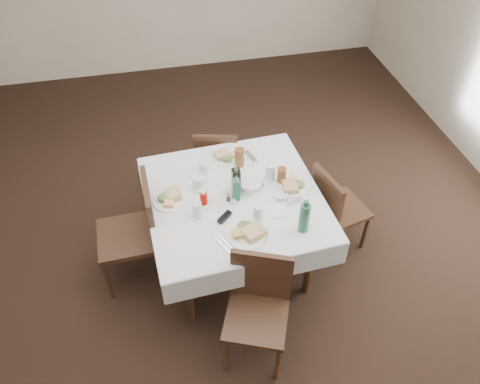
{
  "coord_description": "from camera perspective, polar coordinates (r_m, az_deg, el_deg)",
  "views": [
    {
      "loc": [
        -0.27,
        -2.51,
        3.26
      ],
      "look_at": [
        0.28,
        0.01,
        0.8
      ],
      "focal_mm": 35.0,
      "sensor_mm": 36.0,
      "label": 1
    }
  ],
  "objects": [
    {
      "name": "ground_plane",
      "position": [
        4.12,
        -3.89,
        -8.7
      ],
      "size": [
        7.0,
        7.0,
        0.0
      ],
      "primitive_type": "plane",
      "color": "black"
    },
    {
      "name": "room_shell",
      "position": [
        2.96,
        -5.48,
        11.93
      ],
      "size": [
        6.04,
        7.04,
        2.8
      ],
      "color": "#BAAE99",
      "rests_on": "ground"
    },
    {
      "name": "dining_table",
      "position": [
        3.64,
        -0.76,
        -1.44
      ],
      "size": [
        1.4,
        1.4,
        0.76
      ],
      "color": "#311F15",
      "rests_on": "ground"
    },
    {
      "name": "chair_north",
      "position": [
        4.37,
        -2.84,
        3.92
      ],
      "size": [
        0.47,
        0.47,
        0.82
      ],
      "color": "#311F15",
      "rests_on": "ground"
    },
    {
      "name": "chair_south",
      "position": [
        3.29,
        2.28,
        -13.18
      ],
      "size": [
        0.55,
        0.55,
        0.89
      ],
      "color": "#311F15",
      "rests_on": "ground"
    },
    {
      "name": "chair_east",
      "position": [
        3.98,
        11.35,
        -1.7
      ],
      "size": [
        0.48,
        0.48,
        0.84
      ],
      "color": "#311F15",
      "rests_on": "ground"
    },
    {
      "name": "chair_west",
      "position": [
        3.73,
        -12.33,
        -4.19
      ],
      "size": [
        0.47,
        0.47,
        0.97
      ],
      "color": "#311F15",
      "rests_on": "ground"
    },
    {
      "name": "meal_north",
      "position": [
        3.91,
        -1.74,
        4.36
      ],
      "size": [
        0.24,
        0.24,
        0.05
      ],
      "color": "white",
      "rests_on": "dining_table"
    },
    {
      "name": "meal_south",
      "position": [
        3.3,
        0.96,
        -4.91
      ],
      "size": [
        0.3,
        0.3,
        0.07
      ],
      "color": "white",
      "rests_on": "dining_table"
    },
    {
      "name": "meal_east",
      "position": [
        3.66,
        6.47,
        0.83
      ],
      "size": [
        0.26,
        0.26,
        0.06
      ],
      "color": "white",
      "rests_on": "dining_table"
    },
    {
      "name": "meal_west",
      "position": [
        3.58,
        -8.55,
        -0.71
      ],
      "size": [
        0.27,
        0.27,
        0.06
      ],
      "color": "white",
      "rests_on": "dining_table"
    },
    {
      "name": "side_plate_a",
      "position": [
        3.79,
        -5.41,
        2.3
      ],
      "size": [
        0.14,
        0.14,
        0.01
      ],
      "color": "white",
      "rests_on": "dining_table"
    },
    {
      "name": "side_plate_b",
      "position": [
        3.48,
        4.74,
        -2.32
      ],
      "size": [
        0.15,
        0.15,
        0.01
      ],
      "color": "white",
      "rests_on": "dining_table"
    },
    {
      "name": "water_n",
      "position": [
        3.73,
        -4.46,
        2.8
      ],
      "size": [
        0.07,
        0.07,
        0.13
      ],
      "color": "silver",
      "rests_on": "dining_table"
    },
    {
      "name": "water_s",
      "position": [
        3.37,
        2.22,
        -2.54
      ],
      "size": [
        0.07,
        0.07,
        0.13
      ],
      "color": "silver",
      "rests_on": "dining_table"
    },
    {
      "name": "water_e",
      "position": [
        3.69,
        3.75,
        2.46
      ],
      "size": [
        0.08,
        0.08,
        0.15
      ],
      "color": "silver",
      "rests_on": "dining_table"
    },
    {
      "name": "water_w",
      "position": [
        3.41,
        -5.25,
        -2.15
      ],
      "size": [
        0.07,
        0.07,
        0.13
      ],
      "color": "silver",
      "rests_on": "dining_table"
    },
    {
      "name": "iced_tea_a",
      "position": [
        3.81,
        -0.07,
        4.26
      ],
      "size": [
        0.08,
        0.08,
        0.16
      ],
      "color": "brown",
      "rests_on": "dining_table"
    },
    {
      "name": "iced_tea_b",
      "position": [
        3.67,
        5.09,
        2.01
      ],
      "size": [
        0.07,
        0.07,
        0.14
      ],
      "color": "brown",
      "rests_on": "dining_table"
    },
    {
      "name": "bread_basket",
      "position": [
        3.63,
        1.29,
        0.85
      ],
      "size": [
        0.2,
        0.2,
        0.07
      ],
      "color": "silver",
      "rests_on": "dining_table"
    },
    {
      "name": "oil_cruet_dark",
      "position": [
        3.56,
        -0.49,
        1.58
      ],
      "size": [
        0.06,
        0.06,
        0.26
      ],
      "color": "black",
      "rests_on": "dining_table"
    },
    {
      "name": "oil_cruet_green",
      "position": [
        3.49,
        -0.52,
        0.42
      ],
      "size": [
        0.06,
        0.06,
        0.24
      ],
      "color": "#266443",
      "rests_on": "dining_table"
    },
    {
      "name": "ketchup_bottle",
      "position": [
        3.5,
        -4.46,
        -0.68
      ],
      "size": [
        0.06,
        0.06,
        0.12
      ],
      "color": "#A40A03",
      "rests_on": "dining_table"
    },
    {
      "name": "salt_shaker",
      "position": [
        3.5,
        -0.79,
        -1.09
      ],
      "size": [
        0.03,
        0.03,
        0.07
      ],
      "color": "white",
      "rests_on": "dining_table"
    },
    {
      "name": "pepper_shaker",
      "position": [
        3.53,
        -1.44,
        -0.67
      ],
      "size": [
        0.03,
        0.03,
        0.07
      ],
      "color": "#3F2E21",
      "rests_on": "dining_table"
    },
    {
      "name": "coffee_mug",
      "position": [
        3.64,
        -5.05,
        1.11
      ],
      "size": [
        0.16,
        0.14,
        0.1
      ],
      "color": "white",
      "rests_on": "dining_table"
    },
    {
      "name": "sunglasses",
      "position": [
        3.41,
        -1.89,
        -3.08
      ],
      "size": [
        0.12,
        0.12,
        0.03
      ],
      "color": "black",
      "rests_on": "dining_table"
    },
    {
      "name": "green_bottle",
      "position": [
        3.29,
        7.86,
        -3.06
      ],
      "size": [
        0.07,
        0.07,
        0.28
      ],
      "color": "#266443",
      "rests_on": "dining_table"
    },
    {
      "name": "sugar_caddy",
      "position": [
        3.55,
        5.12,
        -0.69
      ],
      "size": [
        0.1,
        0.07,
        0.05
      ],
      "color": "white",
      "rests_on": "dining_table"
    },
    {
      "name": "cutlery_n",
      "position": [
        3.94,
        1.3,
        4.38
      ],
      "size": [
        0.09,
        0.17,
        0.01
      ],
      "color": "silver",
      "rests_on": "dining_table"
    },
    {
      "name": "cutlery_s",
      "position": [
        3.25,
        -1.8,
        -6.47
      ],
      "size": [
        0.13,
        0.21,
        0.01
      ],
      "color": "silver",
      "rests_on": "dining_table"
    },
    {
      "name": "cutlery_e",
      "position": [
        3.55,
        6.59,
        -1.35
      ],
      "size": [
        0.17,
        0.1,
        0.01
      ],
      "color": "silver",
      "rests_on": "dining_table"
    },
    {
      "name": "cutlery_w",
      "position": [
        3.65,
        -8.77,
        -0.08
      ],
      "size": [
        0.2,
        0.11,
        0.01
      ],
      "color": "silver",
      "rests_on": "dining_table"
    }
  ]
}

